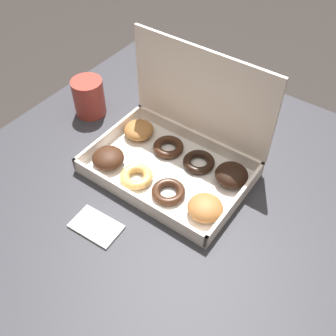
# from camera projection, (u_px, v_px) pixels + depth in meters

# --- Properties ---
(ground_plane) EXTENTS (8.00, 8.00, 0.00)m
(ground_plane) POSITION_uv_depth(u_px,v_px,m) (169.00, 307.00, 1.49)
(ground_plane) COLOR #2D2826
(dining_table) EXTENTS (0.98, 0.99, 0.73)m
(dining_table) POSITION_uv_depth(u_px,v_px,m) (169.00, 206.00, 1.03)
(dining_table) COLOR #2D2D33
(dining_table) RESTS_ON ground_plane
(donut_box) EXTENTS (0.39, 0.27, 0.28)m
(donut_box) POSITION_uv_depth(u_px,v_px,m) (176.00, 152.00, 0.96)
(donut_box) COLOR silver
(donut_box) RESTS_ON dining_table
(coffee_mug) EXTENTS (0.09, 0.09, 0.11)m
(coffee_mug) POSITION_uv_depth(u_px,v_px,m) (89.00, 97.00, 1.10)
(coffee_mug) COLOR #A3382D
(coffee_mug) RESTS_ON dining_table
(paper_napkin) EXTENTS (0.11, 0.07, 0.01)m
(paper_napkin) POSITION_uv_depth(u_px,v_px,m) (96.00, 226.00, 0.86)
(paper_napkin) COLOR white
(paper_napkin) RESTS_ON dining_table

